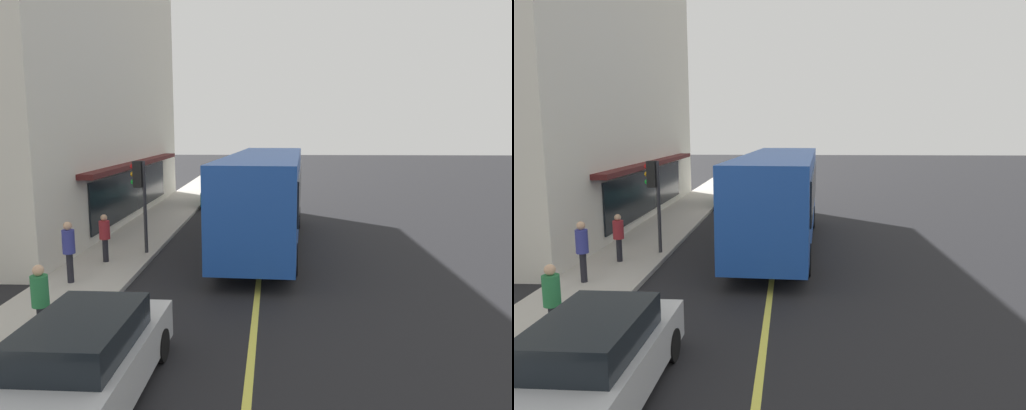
# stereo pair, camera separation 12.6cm
# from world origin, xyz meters

# --- Properties ---
(ground) EXTENTS (120.00, 120.00, 0.00)m
(ground) POSITION_xyz_m (0.00, 0.00, 0.00)
(ground) COLOR black
(sidewalk) EXTENTS (80.00, 2.58, 0.15)m
(sidewalk) POSITION_xyz_m (0.00, 4.98, 0.07)
(sidewalk) COLOR #B2ADA3
(sidewalk) RESTS_ON ground
(lane_centre_stripe) EXTENTS (36.00, 0.16, 0.01)m
(lane_centre_stripe) POSITION_xyz_m (0.00, 0.00, 0.00)
(lane_centre_stripe) COLOR #D8D14C
(lane_centre_stripe) RESTS_ON ground
(storefront_building) EXTENTS (19.40, 9.88, 13.35)m
(storefront_building) POSITION_xyz_m (3.11, 10.91, 6.67)
(storefront_building) COLOR silver
(storefront_building) RESTS_ON ground
(bus) EXTENTS (11.26, 3.20, 3.50)m
(bus) POSITION_xyz_m (-1.82, -0.13, 1.99)
(bus) COLOR #1E4CAD
(bus) RESTS_ON ground
(traffic_light) EXTENTS (0.30, 0.52, 3.20)m
(traffic_light) POSITION_xyz_m (-3.44, 4.17, 2.53)
(traffic_light) COLOR #2D2D33
(traffic_light) RESTS_ON sidewalk
(car_teal) EXTENTS (4.36, 1.98, 1.52)m
(car_teal) POSITION_xyz_m (7.99, 2.69, 0.74)
(car_teal) COLOR #14666B
(car_teal) RESTS_ON ground
(car_silver) EXTENTS (4.34, 1.93, 1.52)m
(car_silver) POSITION_xyz_m (-12.42, 2.60, 0.74)
(car_silver) COLOR #B7BABF
(car_silver) RESTS_ON ground
(pedestrian_mid_block) EXTENTS (0.34, 0.34, 1.75)m
(pedestrian_mid_block) POSITION_xyz_m (-6.77, 5.29, 1.20)
(pedestrian_mid_block) COLOR black
(pedestrian_mid_block) RESTS_ON sidewalk
(pedestrian_near_storefront) EXTENTS (0.34, 0.34, 1.56)m
(pedestrian_near_storefront) POSITION_xyz_m (-4.63, 5.03, 1.08)
(pedestrian_near_storefront) COLOR black
(pedestrian_near_storefront) RESTS_ON sidewalk
(pedestrian_at_corner) EXTENTS (0.34, 0.34, 1.65)m
(pedestrian_at_corner) POSITION_xyz_m (-10.64, 4.22, 1.14)
(pedestrian_at_corner) COLOR black
(pedestrian_at_corner) RESTS_ON sidewalk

